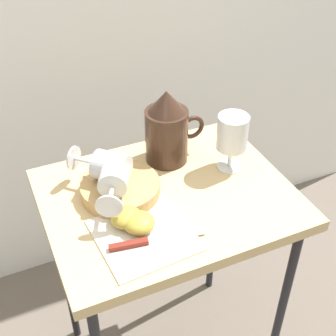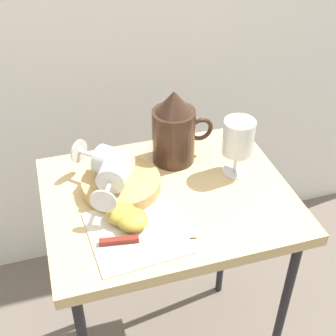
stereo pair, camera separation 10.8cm
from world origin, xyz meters
name	(u,v)px [view 2 (the right image)]	position (x,y,z in m)	size (l,w,h in m)	color
table	(168,215)	(0.00, 0.00, 0.63)	(0.60, 0.47, 0.70)	tan
linen_napkin	(136,232)	(-0.10, -0.11, 0.71)	(0.20, 0.20, 0.00)	silver
basket_tray	(121,185)	(-0.10, 0.05, 0.72)	(0.19, 0.19, 0.04)	tan
pitcher	(174,133)	(0.06, 0.13, 0.79)	(0.16, 0.11, 0.20)	#382319
wine_glass_upright	(238,140)	(0.19, 0.03, 0.80)	(0.08, 0.08, 0.15)	silver
wine_glass_tipped_near	(111,162)	(-0.12, 0.07, 0.78)	(0.15, 0.15, 0.07)	silver
wine_glass_tipped_far	(114,173)	(-0.12, 0.03, 0.77)	(0.12, 0.16, 0.07)	silver
apple_half_left	(121,213)	(-0.13, -0.06, 0.73)	(0.07, 0.07, 0.04)	#B29938
apple_half_right	(132,220)	(-0.11, -0.09, 0.73)	(0.07, 0.07, 0.04)	#B29938
knife	(134,240)	(-0.12, -0.13, 0.71)	(0.21, 0.05, 0.01)	silver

